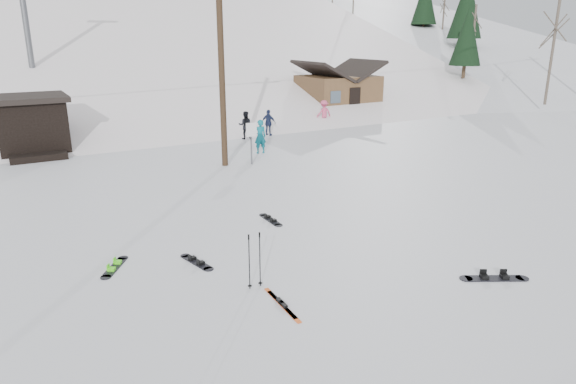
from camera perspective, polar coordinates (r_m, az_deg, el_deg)
ground at (r=10.59m, az=13.92°, el=-14.78°), size 200.00×200.00×0.00m
ski_slope at (r=64.10m, az=-22.83°, el=-0.09°), size 60.00×85.24×65.97m
ridge_right at (r=73.63m, az=8.28°, el=4.01°), size 45.66×93.98×54.59m
treeline_right at (r=64.56m, az=11.71°, el=11.91°), size 20.00×60.00×10.00m
treeline_crest at (r=92.71m, az=-26.38°, el=12.02°), size 50.00×6.00×10.00m
utility_pole at (r=22.03m, az=-7.45°, el=14.85°), size 2.00×0.26×9.00m
trail_sign at (r=22.48m, az=-4.09°, el=6.24°), size 0.50×0.09×1.85m
lift_hut at (r=27.62m, az=-26.61°, el=6.71°), size 3.40×4.10×2.75m
cabin at (r=37.37m, az=5.55°, el=10.88°), size 5.39×4.40×3.77m
hero_skis at (r=11.15m, az=-0.68°, el=-12.35°), size 0.18×1.62×0.08m
ski_poles at (r=11.60m, az=-3.73°, el=-7.55°), size 0.36×0.10×1.31m
board_scatter_b at (r=13.23m, az=-10.13°, el=-7.64°), size 0.48×1.29×0.09m
board_scatter_c at (r=13.46m, az=-18.71°, el=-7.87°), size 0.86×1.17×0.09m
board_scatter_d at (r=13.14m, az=21.93°, el=-8.84°), size 1.46×0.95×0.11m
board_scatter_f at (r=15.88m, az=-1.95°, el=-3.08°), size 0.26×1.31×0.09m
skier_teal at (r=24.74m, az=-3.12°, el=6.18°), size 0.64×0.47×1.63m
skier_dark at (r=28.27m, az=-4.76°, el=7.41°), size 0.91×0.84×1.52m
skier_pink at (r=32.73m, az=4.01°, el=8.79°), size 1.01×0.59×1.55m
skier_navy at (r=29.14m, az=-2.16°, el=7.70°), size 0.81×0.90×1.47m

